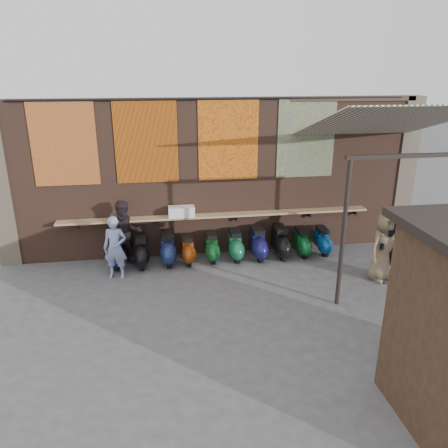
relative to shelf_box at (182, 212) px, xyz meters
name	(u,v)px	position (x,y,z in m)	size (l,w,h in m)	color
ground	(233,297)	(0.92, -2.30, -1.26)	(70.00, 70.00, 0.00)	#474749
brick_wall	(215,178)	(0.92, 0.40, 0.74)	(10.00, 0.40, 4.00)	brown
pier_left	(2,186)	(-4.28, 0.40, 0.74)	(0.50, 0.50, 4.00)	#4C4238
pier_right	(402,171)	(6.12, 0.40, 0.74)	(0.50, 0.50, 4.00)	#4C4238
eating_counter	(218,215)	(0.92, 0.03, -0.16)	(8.00, 0.32, 0.05)	#9E7A51
shelf_box	(182,212)	(0.00, 0.00, 0.00)	(0.65, 0.32, 0.26)	white
tapestry_redgold	(64,144)	(-2.68, 0.18, 1.74)	(1.50, 0.02, 2.00)	maroon
tapestry_sun	(146,142)	(-0.78, 0.18, 1.74)	(1.50, 0.02, 2.00)	orange
tapestry_orange	(228,140)	(1.22, 0.18, 1.74)	(1.50, 0.02, 2.00)	orange
tapestry_multi	(306,138)	(3.22, 0.18, 1.74)	(1.50, 0.02, 2.00)	navy
hang_rail	(216,99)	(0.92, 0.17, 2.72)	(0.06, 0.06, 9.50)	black
scooter_stool_0	(116,250)	(-1.65, -0.26, -0.85)	(0.39, 0.86, 0.82)	navy
scooter_stool_1	(142,251)	(-1.04, -0.35, -0.87)	(0.36, 0.81, 0.77)	black
scooter_stool_2	(168,248)	(-0.39, -0.31, -0.85)	(0.38, 0.85, 0.81)	navy
scooter_stool_3	(188,250)	(0.12, -0.34, -0.91)	(0.33, 0.73, 0.69)	#85340C
scooter_stool_4	(212,247)	(0.72, -0.29, -0.90)	(0.34, 0.76, 0.72)	#0F4D1F
scooter_stool_5	(235,245)	(1.33, -0.31, -0.88)	(0.36, 0.80, 0.76)	#196540
scooter_stool_6	(258,244)	(1.92, -0.34, -0.85)	(0.38, 0.85, 0.81)	#15154F
scooter_stool_7	(280,242)	(2.51, -0.34, -0.85)	(0.38, 0.85, 0.81)	black
scooter_stool_8	(302,242)	(3.11, -0.30, -0.90)	(0.34, 0.75, 0.71)	#0D5B27
scooter_stool_9	(322,241)	(3.68, -0.29, -0.91)	(0.33, 0.74, 0.70)	navy
diner_left	(115,248)	(-1.61, -0.90, -0.51)	(0.54, 0.36, 1.49)	#828FBD
diner_right	(126,234)	(-1.40, -0.30, -0.42)	(0.82, 0.64, 1.68)	black
shopper_navy	(396,243)	(4.77, -1.95, -0.37)	(1.04, 0.43, 1.77)	black
shopper_grey	(426,254)	(5.09, -2.63, -0.38)	(1.13, 0.65, 1.75)	#5C5C61
shopper_tan	(384,247)	(4.47, -1.97, -0.44)	(0.80, 0.52, 1.63)	#7D694F
awning_canvas	(384,122)	(4.42, -1.40, 2.29)	(3.20, 3.40, 0.03)	beige
awning_ledger	(354,99)	(4.42, 0.19, 2.69)	(3.30, 0.08, 0.12)	#33261C
awning_header	(420,156)	(4.42, -2.90, 1.82)	(3.00, 0.08, 0.08)	black
awning_post_left	(343,234)	(3.02, -2.90, 0.29)	(0.09, 0.09, 3.10)	black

